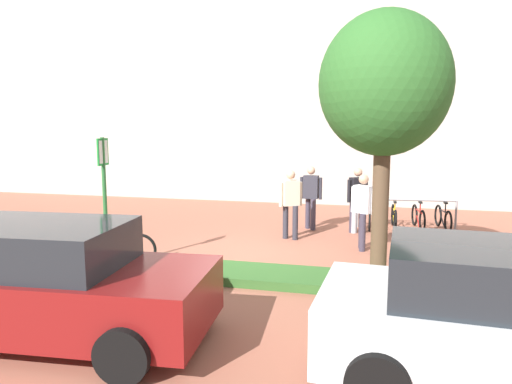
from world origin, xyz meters
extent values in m
plane|color=#9E5B47|center=(0.00, 0.00, 0.00)|extent=(60.00, 60.00, 0.00)
cube|color=#B2ADA3|center=(0.00, 7.79, 5.00)|extent=(28.00, 1.20, 10.00)
cube|color=#336028|center=(0.59, -1.55, 0.08)|extent=(7.00, 1.10, 0.16)
cylinder|color=brown|center=(2.74, -1.45, 1.31)|extent=(0.28, 0.28, 2.61)
ellipsoid|color=#2D6628|center=(2.74, -1.45, 3.48)|extent=(2.17, 2.17, 2.39)
cylinder|color=#2D7238|center=(-2.46, -1.55, 1.29)|extent=(0.08, 0.08, 2.58)
cube|color=#198C33|center=(-2.46, -1.55, 2.30)|extent=(0.03, 0.36, 0.52)
cube|color=white|center=(-2.46, -1.55, 2.30)|extent=(0.04, 0.30, 0.44)
torus|color=black|center=(-2.89, -1.46, 0.33)|extent=(0.66, 0.18, 0.66)
torus|color=black|center=(-1.88, -1.26, 0.33)|extent=(0.66, 0.18, 0.66)
cylinder|color=#194CA5|center=(-2.39, -1.36, 0.55)|extent=(0.83, 0.19, 0.04)
cylinder|color=#194CA5|center=(-2.29, -1.34, 0.30)|extent=(0.60, 0.15, 0.44)
cylinder|color=#194CA5|center=(-2.57, -1.39, 0.67)|extent=(0.04, 0.04, 0.28)
cube|color=black|center=(-2.57, -1.39, 0.83)|extent=(0.21, 0.12, 0.05)
cylinder|color=#194CA5|center=(-2.00, -1.29, 0.81)|extent=(0.12, 0.42, 0.04)
cylinder|color=#99999E|center=(2.23, 3.53, 0.40)|extent=(0.06, 0.06, 0.80)
cylinder|color=#99999E|center=(4.82, 3.78, 0.40)|extent=(0.06, 0.06, 0.80)
cylinder|color=#99999E|center=(3.53, 3.66, 0.80)|extent=(2.59, 0.31, 0.06)
torus|color=black|center=(2.57, 3.05, 0.30)|extent=(0.06, 0.61, 0.61)
torus|color=black|center=(2.56, 3.99, 0.30)|extent=(0.06, 0.61, 0.61)
cylinder|color=gold|center=(2.56, 3.52, 0.51)|extent=(0.04, 0.77, 0.03)
cylinder|color=gold|center=(2.56, 3.61, 0.27)|extent=(0.04, 0.56, 0.40)
cylinder|color=gold|center=(2.56, 3.35, 0.62)|extent=(0.03, 0.03, 0.26)
cube|color=black|center=(2.56, 3.35, 0.76)|extent=(0.07, 0.18, 0.05)
cylinder|color=gold|center=(2.56, 3.87, 0.75)|extent=(0.39, 0.04, 0.04)
torus|color=black|center=(3.22, 3.11, 0.30)|extent=(0.07, 0.61, 0.61)
torus|color=black|center=(3.20, 4.05, 0.30)|extent=(0.07, 0.61, 0.61)
cylinder|color=gold|center=(3.21, 3.58, 0.51)|extent=(0.06, 0.77, 0.03)
cylinder|color=gold|center=(3.21, 3.67, 0.27)|extent=(0.05, 0.56, 0.40)
cylinder|color=gold|center=(3.22, 3.41, 0.62)|extent=(0.03, 0.03, 0.26)
cube|color=black|center=(3.22, 3.41, 0.76)|extent=(0.08, 0.19, 0.05)
cylinder|color=gold|center=(3.20, 3.93, 0.75)|extent=(0.39, 0.05, 0.04)
torus|color=black|center=(3.91, 3.22, 0.30)|extent=(0.13, 0.61, 0.61)
torus|color=black|center=(3.79, 4.15, 0.30)|extent=(0.13, 0.61, 0.61)
cylinder|color=red|center=(3.85, 3.69, 0.51)|extent=(0.13, 0.77, 0.03)
cylinder|color=red|center=(3.84, 3.78, 0.27)|extent=(0.11, 0.56, 0.40)
cylinder|color=red|center=(3.87, 3.52, 0.62)|extent=(0.03, 0.03, 0.26)
cube|color=black|center=(3.87, 3.52, 0.76)|extent=(0.10, 0.19, 0.05)
cylinder|color=red|center=(3.81, 4.04, 0.75)|extent=(0.39, 0.09, 0.04)
torus|color=black|center=(4.56, 3.30, 0.30)|extent=(0.14, 0.61, 0.61)
torus|color=black|center=(4.43, 4.23, 0.30)|extent=(0.14, 0.61, 0.61)
cylinder|color=black|center=(4.50, 3.77, 0.51)|extent=(0.14, 0.77, 0.03)
cylinder|color=black|center=(4.48, 3.86, 0.27)|extent=(0.11, 0.56, 0.40)
cylinder|color=black|center=(4.52, 3.60, 0.62)|extent=(0.03, 0.03, 0.26)
cube|color=black|center=(4.52, 3.60, 0.76)|extent=(0.10, 0.19, 0.05)
cylinder|color=black|center=(4.45, 4.12, 0.75)|extent=(0.39, 0.09, 0.04)
cylinder|color=#ADADB2|center=(2.17, 2.78, 0.45)|extent=(0.16, 0.16, 0.90)
cylinder|color=#2D2D38|center=(0.79, 1.67, 0.42)|extent=(0.14, 0.14, 0.85)
cylinder|color=#2D2D38|center=(0.53, 1.74, 0.42)|extent=(0.14, 0.14, 0.85)
cube|color=beige|center=(0.66, 1.70, 1.16)|extent=(0.47, 0.41, 0.62)
cylinder|color=beige|center=(0.88, 1.84, 1.13)|extent=(0.09, 0.09, 0.59)
cylinder|color=beige|center=(0.44, 1.57, 1.13)|extent=(0.09, 0.09, 0.59)
sphere|color=tan|center=(0.66, 1.70, 1.61)|extent=(0.22, 0.22, 0.22)
cylinder|color=#383342|center=(2.11, 2.80, 0.42)|extent=(0.14, 0.14, 0.85)
cylinder|color=#383342|center=(2.36, 2.76, 0.42)|extent=(0.14, 0.14, 0.85)
cube|color=black|center=(2.24, 2.78, 1.16)|extent=(0.47, 0.43, 0.62)
cylinder|color=black|center=(2.02, 2.63, 1.13)|extent=(0.09, 0.09, 0.59)
cylinder|color=black|center=(2.45, 2.93, 1.13)|extent=(0.09, 0.09, 0.59)
sphere|color=tan|center=(2.24, 2.78, 1.61)|extent=(0.22, 0.22, 0.22)
cylinder|color=#383342|center=(2.40, 1.26, 0.42)|extent=(0.14, 0.14, 0.85)
cylinder|color=#383342|center=(2.42, 0.94, 0.42)|extent=(0.14, 0.14, 0.85)
cube|color=white|center=(2.41, 1.10, 1.16)|extent=(0.47, 0.41, 0.62)
cylinder|color=white|center=(2.19, 1.23, 1.13)|extent=(0.09, 0.09, 0.59)
cylinder|color=white|center=(2.64, 0.97, 1.13)|extent=(0.09, 0.09, 0.59)
sphere|color=tan|center=(2.41, 1.10, 1.61)|extent=(0.22, 0.22, 0.22)
cylinder|color=#383342|center=(1.08, 2.87, 0.42)|extent=(0.14, 0.14, 0.85)
cylinder|color=#383342|center=(0.91, 3.06, 0.42)|extent=(0.14, 0.14, 0.85)
cube|color=#2D2D38|center=(1.00, 2.96, 1.16)|extent=(0.42, 0.27, 0.62)
cylinder|color=#2D2D38|center=(1.26, 2.95, 1.13)|extent=(0.09, 0.09, 0.59)
cylinder|color=#2D2D38|center=(0.74, 2.98, 1.13)|extent=(0.09, 0.09, 0.59)
sphere|color=tan|center=(1.00, 2.96, 1.61)|extent=(0.22, 0.22, 0.22)
cube|color=maroon|center=(-1.50, -4.56, 0.60)|extent=(4.42, 2.11, 0.76)
cube|color=#1E2328|center=(-1.70, -4.57, 1.26)|extent=(2.52, 1.76, 0.56)
cylinder|color=black|center=(-0.11, -3.55, 0.32)|extent=(0.65, 0.27, 0.64)
cylinder|color=black|center=(0.02, -5.35, 0.32)|extent=(0.65, 0.27, 0.64)
cube|color=#1E2328|center=(4.02, -4.47, 1.26)|extent=(2.50, 1.73, 0.56)
cylinder|color=black|center=(2.82, -3.49, 0.32)|extent=(0.65, 0.26, 0.64)
cylinder|color=black|center=(2.71, -5.29, 0.32)|extent=(0.65, 0.26, 0.64)
camera|label=1|loc=(2.59, -9.75, 2.79)|focal=33.40mm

